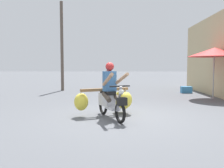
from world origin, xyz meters
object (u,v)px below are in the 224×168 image
(market_umbrella_near_shop, at_px, (214,52))
(utility_pole, at_px, (62,46))
(motorbike_main_loaded, at_px, (112,98))
(motorbike_distant_ahead_left, at_px, (109,79))
(produce_crate, at_px, (186,90))

(market_umbrella_near_shop, height_order, utility_pole, utility_pole)
(market_umbrella_near_shop, relative_size, utility_pole, 0.44)
(motorbike_main_loaded, xyz_separation_m, motorbike_distant_ahead_left, (-0.54, 9.79, 0.04))
(utility_pole, bearing_deg, motorbike_main_loaded, -65.79)
(motorbike_main_loaded, relative_size, produce_crate, 3.55)
(motorbike_distant_ahead_left, xyz_separation_m, market_umbrella_near_shop, (5.00, -6.00, 1.53))
(motorbike_main_loaded, xyz_separation_m, market_umbrella_near_shop, (4.46, 3.78, 1.57))
(motorbike_main_loaded, bearing_deg, produce_crate, 57.24)
(motorbike_distant_ahead_left, relative_size, produce_crate, 2.75)
(market_umbrella_near_shop, bearing_deg, produce_crate, 103.83)
(motorbike_main_loaded, xyz_separation_m, produce_crate, (3.90, 6.06, -0.35))
(utility_pole, bearing_deg, market_umbrella_near_shop, -24.03)
(produce_crate, distance_m, utility_pole, 7.65)
(motorbike_main_loaded, height_order, motorbike_distant_ahead_left, motorbike_main_loaded)
(motorbike_distant_ahead_left, relative_size, utility_pole, 0.29)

